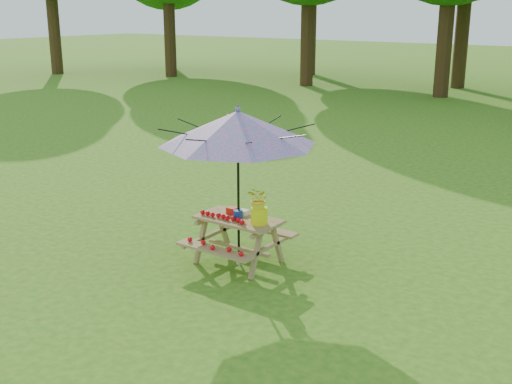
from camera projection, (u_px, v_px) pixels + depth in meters
The scene contains 5 objects.
picnic_table at pixel (239, 241), 9.08m from camera, with size 1.20×1.32×0.67m.
patio_umbrella at pixel (238, 128), 8.63m from camera, with size 2.19×2.19×2.25m.
produce_bins at pixel (237, 213), 9.04m from camera, with size 0.34×0.33×0.13m.
tomatoes_row at pixel (222, 217), 8.92m from camera, with size 0.77×0.13×0.07m, color red, non-canonical shape.
flower_bucket at pixel (259, 204), 8.68m from camera, with size 0.37×0.34×0.52m.
Camera 1 is at (5.14, -2.12, 3.53)m, focal length 45.00 mm.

